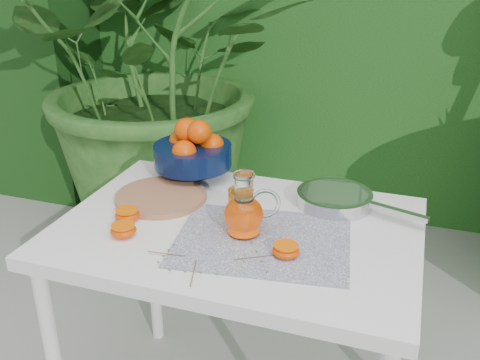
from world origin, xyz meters
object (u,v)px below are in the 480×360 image
(fruit_bowl, at_px, (193,150))
(saute_pan, at_px, (335,198))
(cutting_board, at_px, (161,197))
(white_table, at_px, (238,250))
(juice_pitcher, at_px, (245,213))

(fruit_bowl, height_order, saute_pan, fruit_bowl)
(cutting_board, distance_m, fruit_bowl, 0.22)
(fruit_bowl, xyz_separation_m, saute_pan, (0.49, -0.06, -0.07))
(white_table, bearing_deg, juice_pitcher, -51.33)
(cutting_board, distance_m, saute_pan, 0.53)
(cutting_board, bearing_deg, fruit_bowl, 82.93)
(white_table, distance_m, juice_pitcher, 0.16)
(fruit_bowl, relative_size, saute_pan, 0.64)
(cutting_board, bearing_deg, juice_pitcher, -21.39)
(juice_pitcher, height_order, saute_pan, juice_pitcher)
(fruit_bowl, bearing_deg, white_table, -47.74)
(cutting_board, height_order, saute_pan, saute_pan)
(white_table, xyz_separation_m, fruit_bowl, (-0.25, 0.28, 0.18))
(saute_pan, bearing_deg, fruit_bowl, 172.52)
(white_table, relative_size, juice_pitcher, 5.65)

